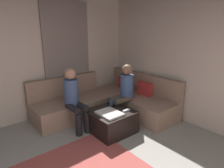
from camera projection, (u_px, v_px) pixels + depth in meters
name	position (u px, v px, depth m)	size (l,w,h in m)	color
wall_left	(3.00, 59.00, 3.67)	(0.12, 6.00, 2.70)	beige
curtain_panel	(68.00, 59.00, 4.42)	(0.06, 1.10, 2.50)	gray
sectional_couch	(108.00, 101.00, 4.48)	(2.10, 2.55, 0.87)	#9E7F6B
ottoman	(111.00, 121.00, 3.68)	(0.76, 0.76, 0.42)	black
folded_blanket	(109.00, 113.00, 3.47)	(0.44, 0.36, 0.04)	white
coffee_mug	(111.00, 103.00, 3.88)	(0.08, 0.08, 0.10)	#334C72
game_remote	(126.00, 110.00, 3.62)	(0.05, 0.15, 0.02)	white
person_on_couch_back	(123.00, 90.00, 4.07)	(0.30, 0.60, 1.20)	brown
person_on_couch_side	(74.00, 97.00, 3.68)	(0.60, 0.30, 1.20)	black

